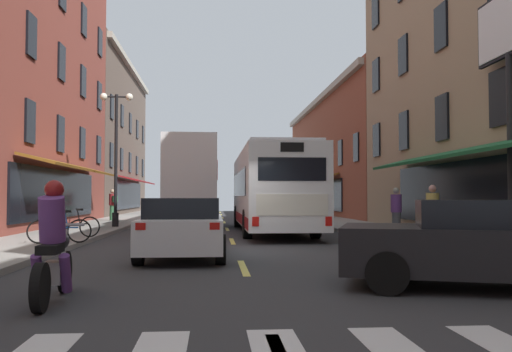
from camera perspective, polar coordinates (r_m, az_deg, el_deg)
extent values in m
cube|color=#333335|center=(14.53, -2.10, -8.04)|extent=(34.80, 80.00, 0.10)
cube|color=#DBCC4C|center=(11.06, -1.34, -9.61)|extent=(0.14, 2.40, 0.01)
cube|color=#DBCC4C|center=(17.51, -2.52, -6.87)|extent=(0.14, 2.40, 0.01)
cube|color=#DBCC4C|center=(24.00, -3.05, -5.60)|extent=(0.14, 2.40, 0.01)
cube|color=#DBCC4C|center=(30.49, -3.36, -4.88)|extent=(0.14, 2.40, 0.01)
cube|color=#DBCC4C|center=(36.98, -3.56, -4.40)|extent=(0.14, 2.40, 0.01)
cube|color=#DBCC4C|center=(43.47, -3.70, -4.07)|extent=(0.14, 2.40, 0.01)
cube|color=#DBCC4C|center=(49.97, -3.81, -3.83)|extent=(0.14, 2.40, 0.01)
cube|color=gray|center=(15.45, -24.72, -7.05)|extent=(3.00, 80.00, 0.14)
cube|color=gray|center=(15.90, 19.83, -6.98)|extent=(3.00, 80.00, 0.14)
cube|color=black|center=(25.36, -19.95, -1.80)|extent=(0.10, 12.00, 2.10)
cube|color=brown|center=(25.22, -18.36, 0.91)|extent=(1.38, 11.20, 0.44)
cube|color=black|center=(21.71, -22.68, 5.30)|extent=(0.10, 1.00, 1.60)
cube|color=black|center=(25.51, -19.87, 4.17)|extent=(0.10, 1.00, 1.60)
cube|color=black|center=(29.37, -17.80, 3.32)|extent=(0.10, 1.00, 1.60)
cube|color=black|center=(33.26, -16.21, 2.67)|extent=(0.10, 1.00, 1.60)
cube|color=black|center=(22.35, -22.56, 13.47)|extent=(0.10, 1.00, 1.60)
cube|color=black|center=(26.06, -19.78, 11.18)|extent=(0.10, 1.00, 1.60)
cube|color=black|center=(29.84, -17.73, 9.45)|extent=(0.10, 1.00, 1.60)
cube|color=black|center=(33.68, -16.15, 8.10)|extent=(0.10, 1.00, 1.60)
cube|color=black|center=(30.64, -17.65, 15.32)|extent=(0.10, 1.00, 1.60)
cube|color=black|center=(34.39, -16.10, 13.36)|extent=(0.10, 1.00, 1.60)
cube|color=brown|center=(45.97, -18.09, 3.71)|extent=(8.00, 19.90, 12.16)
cube|color=#B2AD9E|center=(46.13, -12.95, 10.86)|extent=(0.44, 19.40, 0.40)
cube|color=black|center=(44.96, -13.14, -1.99)|extent=(0.10, 12.00, 2.10)
cube|color=maroon|center=(44.87, -12.23, -0.46)|extent=(1.38, 11.20, 0.44)
cube|color=black|center=(37.17, -14.96, 2.15)|extent=(0.10, 1.00, 1.60)
cube|color=black|center=(41.10, -13.95, 1.73)|extent=(0.10, 1.00, 1.60)
cube|color=black|center=(45.04, -13.11, 1.39)|extent=(0.10, 1.00, 1.60)
cube|color=black|center=(48.99, -12.41, 1.10)|extent=(0.10, 1.00, 1.60)
cube|color=black|center=(52.95, -11.82, 0.85)|extent=(0.10, 1.00, 1.60)
cube|color=black|center=(37.54, -14.91, 7.03)|extent=(0.10, 1.00, 1.60)
cube|color=black|center=(41.44, -13.91, 6.15)|extent=(0.10, 1.00, 1.60)
cube|color=black|center=(45.35, -13.08, 5.42)|extent=(0.10, 1.00, 1.60)
cube|color=black|center=(49.28, -12.38, 4.81)|extent=(0.10, 1.00, 1.60)
cube|color=black|center=(53.22, -11.79, 4.29)|extent=(0.10, 1.00, 1.60)
cube|color=black|center=(16.50, 24.39, -1.59)|extent=(0.10, 16.00, 2.10)
cube|color=#1E6638|center=(16.22, 22.12, 2.63)|extent=(1.38, 14.93, 0.44)
cube|color=black|center=(16.73, 24.24, 7.53)|extent=(0.10, 1.00, 1.60)
cube|color=black|center=(20.11, 18.99, 5.84)|extent=(0.10, 1.00, 1.60)
cube|color=black|center=(23.62, 15.30, 4.61)|extent=(0.10, 1.00, 1.60)
cube|color=black|center=(27.21, 12.58, 3.70)|extent=(0.10, 1.00, 1.60)
cube|color=black|center=(20.79, 18.88, 14.61)|extent=(0.10, 1.00, 1.60)
cube|color=black|center=(24.21, 15.22, 12.16)|extent=(0.10, 1.00, 1.60)
cube|color=black|center=(27.72, 12.52, 10.29)|extent=(0.10, 1.00, 1.60)
cube|color=black|center=(28.58, 12.47, 16.57)|extent=(0.10, 1.00, 1.60)
cube|color=brown|center=(42.94, 11.76, 1.97)|extent=(8.00, 26.57, 9.04)
cube|color=#B2AD9E|center=(42.49, 6.35, 7.65)|extent=(0.44, 26.07, 0.40)
cube|color=black|center=(41.88, 6.48, -2.02)|extent=(0.10, 16.00, 2.10)
cube|color=brown|center=(41.77, 5.51, -0.38)|extent=(1.38, 14.93, 0.44)
cube|color=black|center=(30.86, 10.50, 2.99)|extent=(0.10, 1.00, 1.60)
cube|color=black|center=(34.54, 8.86, 2.43)|extent=(0.10, 1.00, 1.60)
cube|color=black|center=(38.24, 7.54, 1.97)|extent=(0.10, 1.00, 1.60)
cube|color=black|center=(41.97, 6.46, 1.60)|extent=(0.10, 1.00, 1.60)
cube|color=black|center=(45.71, 5.55, 1.29)|extent=(0.10, 1.00, 1.60)
cube|color=black|center=(49.46, 4.78, 1.02)|extent=(0.10, 1.00, 1.60)
cube|color=black|center=(53.21, 4.12, 0.79)|extent=(0.10, 1.00, 1.60)
cylinder|color=black|center=(15.46, 25.23, 2.57)|extent=(0.18, 0.18, 5.04)
cylinder|color=black|center=(15.46, 25.38, -6.33)|extent=(0.40, 0.40, 0.24)
cube|color=black|center=(16.07, 25.03, 14.47)|extent=(0.10, 3.06, 1.78)
cube|color=white|center=(16.04, 24.84, 14.50)|extent=(0.04, 2.90, 1.62)
cube|color=white|center=(16.10, 25.22, 14.45)|extent=(0.04, 2.90, 1.62)
cube|color=white|center=(21.81, 1.60, -1.38)|extent=(2.59, 11.45, 2.78)
cube|color=silver|center=(21.88, 1.59, 2.42)|extent=(2.39, 10.25, 0.16)
cube|color=black|center=(22.12, 1.51, -0.87)|extent=(2.63, 9.05, 0.96)
cube|color=maroon|center=(21.83, 1.60, -4.38)|extent=(2.62, 11.05, 0.36)
cube|color=black|center=(27.47, 0.29, -1.13)|extent=(2.25, 0.13, 1.10)
cube|color=black|center=(16.20, 3.80, 0.72)|extent=(2.05, 0.13, 0.70)
cube|color=silver|center=(16.17, 3.82, -3.05)|extent=(2.15, 0.11, 0.64)
cube|color=black|center=(16.24, 3.80, 3.04)|extent=(0.70, 0.10, 0.28)
cube|color=red|center=(16.05, -0.05, -4.81)|extent=(0.20, 0.08, 0.28)
cube|color=red|center=(16.37, 7.63, -4.74)|extent=(0.20, 0.08, 0.28)
cylinder|color=black|center=(25.45, -1.96, -4.29)|extent=(0.30, 1.00, 1.00)
cylinder|color=black|center=(25.67, 3.30, -4.27)|extent=(0.30, 1.00, 1.00)
cylinder|color=black|center=(18.52, -0.93, -5.08)|extent=(0.30, 1.00, 1.00)
cylinder|color=black|center=(18.82, 6.25, -5.02)|extent=(0.30, 1.00, 1.00)
cube|color=black|center=(29.02, -6.83, -1.95)|extent=(2.35, 2.18, 2.40)
cube|color=black|center=(30.06, -6.79, -0.33)|extent=(2.00, 0.15, 0.80)
cube|color=white|center=(25.58, -6.96, 0.10)|extent=(2.51, 4.83, 3.50)
cube|color=maroon|center=(25.60, -4.23, 0.48)|extent=(0.13, 2.87, 0.90)
cube|color=black|center=(26.64, -6.93, -4.08)|extent=(2.05, 6.55, 0.24)
cylinder|color=black|center=(28.87, -9.04, -4.12)|extent=(0.30, 0.91, 0.90)
cylinder|color=black|center=(28.83, -4.66, -4.14)|extent=(0.30, 0.91, 0.90)
cylinder|color=black|center=(24.91, -9.55, -4.42)|extent=(0.30, 0.91, 0.90)
cylinder|color=black|center=(24.87, -4.47, -4.45)|extent=(0.30, 0.91, 0.90)
cube|color=silver|center=(13.04, -7.64, -5.86)|extent=(1.83, 4.45, 0.71)
cube|color=black|center=(12.84, -7.66, -3.39)|extent=(1.66, 2.41, 0.48)
cube|color=red|center=(10.90, -12.04, -5.21)|extent=(0.20, 0.06, 0.14)
cube|color=red|center=(10.81, -4.37, -5.28)|extent=(0.20, 0.06, 0.14)
cylinder|color=black|center=(14.64, -10.70, -6.51)|extent=(0.22, 0.64, 0.64)
cylinder|color=black|center=(14.57, -3.96, -6.57)|extent=(0.22, 0.64, 0.64)
cylinder|color=black|center=(11.63, -12.28, -7.63)|extent=(0.22, 0.64, 0.64)
cylinder|color=black|center=(11.53, -3.75, -7.72)|extent=(0.22, 0.64, 0.64)
cube|color=maroon|center=(36.31, -6.62, -3.48)|extent=(1.78, 4.38, 0.73)
cube|color=black|center=(36.13, -6.62, -2.62)|extent=(1.62, 2.37, 0.42)
cube|color=red|center=(34.18, -7.92, -3.11)|extent=(0.20, 0.06, 0.14)
cube|color=red|center=(34.13, -5.55, -3.12)|extent=(0.20, 0.06, 0.14)
cylinder|color=black|center=(37.84, -7.81, -3.86)|extent=(0.22, 0.64, 0.64)
cylinder|color=black|center=(37.79, -5.28, -3.87)|extent=(0.22, 0.64, 0.64)
cylinder|color=black|center=(34.88, -8.07, -4.00)|extent=(0.22, 0.64, 0.64)
cylinder|color=black|center=(34.82, -5.33, -4.02)|extent=(0.22, 0.64, 0.64)
cube|color=black|center=(9.20, 23.06, -7.20)|extent=(4.76, 3.16, 0.72)
cube|color=black|center=(9.19, 24.09, -3.71)|extent=(2.79, 2.38, 0.45)
cylinder|color=black|center=(8.22, 13.65, -9.91)|extent=(0.68, 0.41, 0.64)
cylinder|color=black|center=(10.00, 13.64, -8.52)|extent=(0.68, 0.41, 0.64)
cylinder|color=black|center=(8.71, -19.47, -9.47)|extent=(0.14, 0.63, 0.62)
cylinder|color=black|center=(7.31, -21.76, -10.86)|extent=(0.16, 0.63, 0.62)
cylinder|color=#B2B2B7|center=(8.56, -19.60, -7.57)|extent=(0.09, 0.33, 0.68)
ellipsoid|color=black|center=(8.13, -20.19, -6.44)|extent=(0.35, 0.58, 0.28)
cube|color=black|center=(7.75, -20.82, -7.17)|extent=(0.29, 0.58, 0.12)
cube|color=#B2B2B7|center=(8.00, -20.50, -9.47)|extent=(0.26, 0.41, 0.30)
cylinder|color=#B2B2B7|center=(8.43, -19.70, -4.86)|extent=(0.62, 0.08, 0.04)
cylinder|color=#66387F|center=(7.79, -20.67, -4.27)|extent=(0.37, 0.48, 0.66)
sphere|color=maroon|center=(7.89, -20.45, -1.34)|extent=(0.26, 0.26, 0.26)
cylinder|color=#66387F|center=(7.92, -21.98, -9.52)|extent=(0.16, 0.37, 0.56)
cylinder|color=#66387F|center=(7.84, -19.39, -9.63)|extent=(0.16, 0.37, 0.56)
torus|color=black|center=(18.53, -20.23, -5.03)|extent=(0.67, 0.09, 0.66)
torus|color=black|center=(18.21, -17.11, -5.12)|extent=(0.67, 0.09, 0.66)
cylinder|color=black|center=(18.36, -18.68, -4.77)|extent=(1.00, 0.11, 0.04)
cylinder|color=black|center=(18.30, -18.13, -4.22)|extent=(0.14, 0.05, 0.50)
cube|color=black|center=(18.28, -18.06, -3.38)|extent=(0.21, 0.13, 0.06)
cylinder|color=black|center=(18.49, -19.97, -3.34)|extent=(0.06, 0.48, 0.03)
torus|color=black|center=(16.11, -21.84, -5.46)|extent=(0.66, 0.20, 0.66)
torus|color=black|center=(16.07, -18.09, -5.52)|extent=(0.66, 0.20, 0.66)
cylinder|color=#194CA5|center=(16.08, -19.96, -5.13)|extent=(0.98, 0.27, 0.04)
cylinder|color=#194CA5|center=(16.06, -19.31, -4.50)|extent=(0.14, 0.07, 0.50)
cube|color=black|center=(16.05, -19.23, -3.54)|extent=(0.22, 0.16, 0.06)
cylinder|color=#194CA5|center=(16.08, -21.53, -3.51)|extent=(0.14, 0.47, 0.03)
cylinder|color=#33663F|center=(30.68, -14.89, -3.77)|extent=(0.28, 0.28, 0.82)
cylinder|color=maroon|center=(30.67, -14.87, -2.41)|extent=(0.36, 0.36, 0.63)
sphere|color=tan|center=(30.67, -14.87, -1.57)|extent=(0.22, 0.22, 0.22)
cube|color=#33663F|center=(30.47, -14.63, -2.35)|extent=(0.30, 0.29, 0.36)
cylinder|color=#4C4C51|center=(18.66, 14.55, -4.90)|extent=(0.28, 0.28, 0.77)
cylinder|color=#66387F|center=(18.64, 14.53, -2.80)|extent=(0.36, 0.36, 0.60)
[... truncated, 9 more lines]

